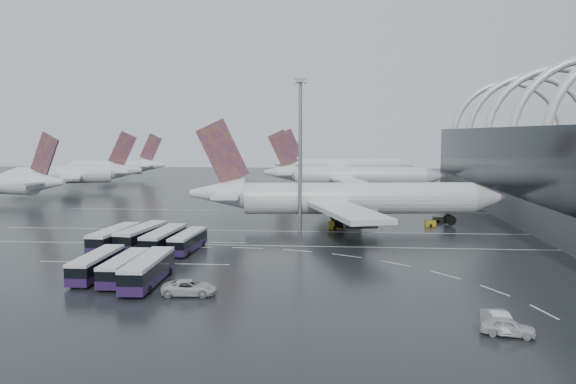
# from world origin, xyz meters

# --- Properties ---
(ground) EXTENTS (420.00, 420.00, 0.00)m
(ground) POSITION_xyz_m (0.00, 0.00, 0.00)
(ground) COLOR black
(ground) RESTS_ON ground
(lane_marking_near) EXTENTS (120.00, 0.25, 0.01)m
(lane_marking_near) POSITION_xyz_m (0.00, -2.00, 0.01)
(lane_marking_near) COLOR silver
(lane_marking_near) RESTS_ON ground
(lane_marking_mid) EXTENTS (120.00, 0.25, 0.01)m
(lane_marking_mid) POSITION_xyz_m (0.00, 12.00, 0.01)
(lane_marking_mid) COLOR silver
(lane_marking_mid) RESTS_ON ground
(lane_marking_far) EXTENTS (120.00, 0.25, 0.01)m
(lane_marking_far) POSITION_xyz_m (0.00, 40.00, 0.01)
(lane_marking_far) COLOR silver
(lane_marking_far) RESTS_ON ground
(bus_bay_line_south) EXTENTS (28.00, 0.25, 0.01)m
(bus_bay_line_south) POSITION_xyz_m (-24.00, -16.00, 0.01)
(bus_bay_line_south) COLOR silver
(bus_bay_line_south) RESTS_ON ground
(bus_bay_line_north) EXTENTS (28.00, 0.25, 0.01)m
(bus_bay_line_north) POSITION_xyz_m (-24.00, 0.00, 0.01)
(bus_bay_line_north) COLOR silver
(bus_bay_line_north) RESTS_ON ground
(airliner_main) EXTENTS (63.86, 55.73, 21.61)m
(airliner_main) POSITION_xyz_m (6.67, 19.30, 5.41)
(airliner_main) COLOR silver
(airliner_main) RESTS_ON ground
(airliner_gate_b) EXTENTS (57.18, 51.62, 19.92)m
(airliner_gate_b) POSITION_xyz_m (10.24, 85.06, 4.99)
(airliner_gate_b) COLOR silver
(airliner_gate_b) RESTS_ON ground
(airliner_gate_c) EXTENTS (57.69, 52.47, 20.61)m
(airliner_gate_c) POSITION_xyz_m (8.50, 136.64, 5.15)
(airliner_gate_c) COLOR silver
(airliner_gate_c) RESTS_ON ground
(jet_remote_west) EXTENTS (43.56, 35.33, 19.08)m
(jet_remote_west) POSITION_xyz_m (-85.44, 51.86, 4.93)
(jet_remote_west) COLOR silver
(jet_remote_west) RESTS_ON ground
(jet_remote_mid) EXTENTS (43.21, 35.23, 19.46)m
(jet_remote_mid) POSITION_xyz_m (-80.25, 84.59, 5.02)
(jet_remote_mid) COLOR silver
(jet_remote_mid) RESTS_ON ground
(jet_remote_far) EXTENTS (42.93, 34.59, 18.70)m
(jet_remote_far) POSITION_xyz_m (-83.64, 127.49, 4.83)
(jet_remote_far) COLOR silver
(jet_remote_far) RESTS_ON ground
(bus_row_near_a) EXTENTS (4.11, 13.92, 3.38)m
(bus_row_near_a) POSITION_xyz_m (-30.47, -6.74, 1.86)
(bus_row_near_a) COLOR #20133B
(bus_row_near_a) RESTS_ON ground
(bus_row_near_b) EXTENTS (4.92, 14.19, 3.42)m
(bus_row_near_b) POSITION_xyz_m (-26.59, -4.80, 1.88)
(bus_row_near_b) COLOR #20133B
(bus_row_near_b) RESTS_ON ground
(bus_row_near_c) EXTENTS (3.85, 13.77, 3.35)m
(bus_row_near_c) POSITION_xyz_m (-22.13, -7.35, 1.84)
(bus_row_near_c) COLOR #20133B
(bus_row_near_c) RESTS_ON ground
(bus_row_near_d) EXTENTS (3.54, 12.20, 2.96)m
(bus_row_near_d) POSITION_xyz_m (-18.27, -7.23, 1.63)
(bus_row_near_d) COLOR #20133B
(bus_row_near_d) RESTS_ON ground
(bus_row_far_a) EXTENTS (3.04, 12.55, 3.09)m
(bus_row_far_a) POSITION_xyz_m (-25.94, -24.14, 1.70)
(bus_row_far_a) COLOR #20133B
(bus_row_far_a) RESTS_ON ground
(bus_row_far_b) EXTENTS (2.93, 12.10, 2.98)m
(bus_row_far_b) POSITION_xyz_m (-21.83, -25.24, 1.64)
(bus_row_far_b) COLOR #20133B
(bus_row_far_b) RESTS_ON ground
(bus_row_far_c) EXTENTS (3.46, 13.72, 3.36)m
(bus_row_far_c) POSITION_xyz_m (-18.15, -26.99, 1.85)
(bus_row_far_c) COLOR #20133B
(bus_row_far_c) RESTS_ON ground
(van_curve_a) EXTENTS (6.45, 3.23, 1.75)m
(van_curve_a) POSITION_xyz_m (-11.87, -31.21, 0.88)
(van_curve_a) COLOR silver
(van_curve_a) RESTS_ON ground
(van_curve_b) EXTENTS (5.23, 3.09, 1.67)m
(van_curve_b) POSITION_xyz_m (20.85, -41.67, 0.84)
(van_curve_b) COLOR silver
(van_curve_b) RESTS_ON ground
(van_curve_c) EXTENTS (2.40, 5.30, 1.69)m
(van_curve_c) POSITION_xyz_m (20.57, -40.07, 0.84)
(van_curve_c) COLOR silver
(van_curve_c) RESTS_ON ground
(floodlight_mast) EXTENTS (2.22, 2.22, 28.95)m
(floodlight_mast) POSITION_xyz_m (-1.64, 13.38, 18.21)
(floodlight_mast) COLOR gray
(floodlight_mast) RESTS_ON ground
(gse_cart_belly_a) EXTENTS (2.07, 1.23, 1.13)m
(gse_cart_belly_a) POSITION_xyz_m (24.33, 20.30, 0.57)
(gse_cart_belly_a) COLOR #AD8D17
(gse_cart_belly_a) RESTS_ON ground
(gse_cart_belly_b) EXTENTS (2.08, 1.23, 1.14)m
(gse_cart_belly_b) POSITION_xyz_m (26.74, 25.80, 0.57)
(gse_cart_belly_b) COLOR slate
(gse_cart_belly_b) RESTS_ON ground
(gse_cart_belly_c) EXTENTS (2.48, 1.47, 1.35)m
(gse_cart_belly_c) POSITION_xyz_m (5.06, 15.84, 0.68)
(gse_cart_belly_c) COLOR #AD8D17
(gse_cart_belly_c) RESTS_ON ground
(gse_cart_belly_d) EXTENTS (1.90, 1.12, 1.04)m
(gse_cart_belly_d) POSITION_xyz_m (27.68, 27.21, 0.52)
(gse_cart_belly_d) COLOR slate
(gse_cart_belly_d) RESTS_ON ground
(gse_cart_belly_e) EXTENTS (2.16, 1.28, 1.18)m
(gse_cart_belly_e) POSITION_xyz_m (11.06, 32.41, 0.59)
(gse_cart_belly_e) COLOR #AD8D17
(gse_cart_belly_e) RESTS_ON ground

